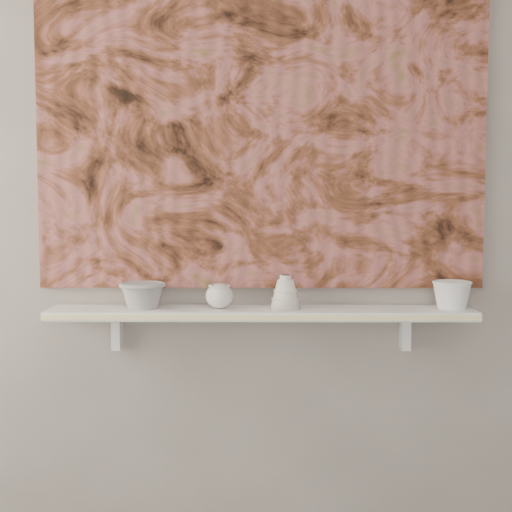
{
  "coord_description": "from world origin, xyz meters",
  "views": [
    {
      "loc": [
        -0.0,
        -0.82,
        1.29
      ],
      "look_at": [
        -0.02,
        1.49,
        1.11
      ],
      "focal_mm": 50.0,
      "sensor_mm": 36.0,
      "label": 1
    }
  ],
  "objects_px": {
    "shelf": "(261,313)",
    "bowl_white": "(452,295)",
    "painting": "(261,124)",
    "cup_cream": "(219,296)",
    "bowl_grey": "(143,295)",
    "bell_vessel": "(285,292)"
  },
  "relations": [
    {
      "from": "painting",
      "to": "bowl_white",
      "type": "height_order",
      "value": "painting"
    },
    {
      "from": "bowl_grey",
      "to": "bowl_white",
      "type": "distance_m",
      "value": 1.02
    },
    {
      "from": "shelf",
      "to": "bowl_white",
      "type": "bearing_deg",
      "value": 0.0
    },
    {
      "from": "bowl_white",
      "to": "cup_cream",
      "type": "bearing_deg",
      "value": 180.0
    },
    {
      "from": "shelf",
      "to": "cup_cream",
      "type": "xyz_separation_m",
      "value": [
        -0.14,
        0.0,
        0.06
      ]
    },
    {
      "from": "shelf",
      "to": "cup_cream",
      "type": "height_order",
      "value": "cup_cream"
    },
    {
      "from": "bowl_grey",
      "to": "painting",
      "type": "bearing_deg",
      "value": 11.65
    },
    {
      "from": "painting",
      "to": "bell_vessel",
      "type": "height_order",
      "value": "painting"
    },
    {
      "from": "bowl_white",
      "to": "bowl_grey",
      "type": "bearing_deg",
      "value": 180.0
    },
    {
      "from": "cup_cream",
      "to": "bowl_white",
      "type": "distance_m",
      "value": 0.77
    },
    {
      "from": "bowl_grey",
      "to": "bowl_white",
      "type": "bearing_deg",
      "value": 0.0
    },
    {
      "from": "cup_cream",
      "to": "bell_vessel",
      "type": "relative_size",
      "value": 0.81
    },
    {
      "from": "shelf",
      "to": "bowl_grey",
      "type": "bearing_deg",
      "value": 180.0
    },
    {
      "from": "shelf",
      "to": "bowl_white",
      "type": "distance_m",
      "value": 0.63
    },
    {
      "from": "painting",
      "to": "cup_cream",
      "type": "distance_m",
      "value": 0.59
    },
    {
      "from": "cup_cream",
      "to": "bell_vessel",
      "type": "xyz_separation_m",
      "value": [
        0.22,
        0.0,
        0.01
      ]
    },
    {
      "from": "shelf",
      "to": "bowl_white",
      "type": "relative_size",
      "value": 10.9
    },
    {
      "from": "shelf",
      "to": "bell_vessel",
      "type": "height_order",
      "value": "bell_vessel"
    },
    {
      "from": "painting",
      "to": "cup_cream",
      "type": "relative_size",
      "value": 16.61
    },
    {
      "from": "bowl_grey",
      "to": "cup_cream",
      "type": "height_order",
      "value": "bowl_grey"
    },
    {
      "from": "bowl_grey",
      "to": "cup_cream",
      "type": "relative_size",
      "value": 1.7
    },
    {
      "from": "cup_cream",
      "to": "painting",
      "type": "bearing_deg",
      "value": 30.46
    }
  ]
}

